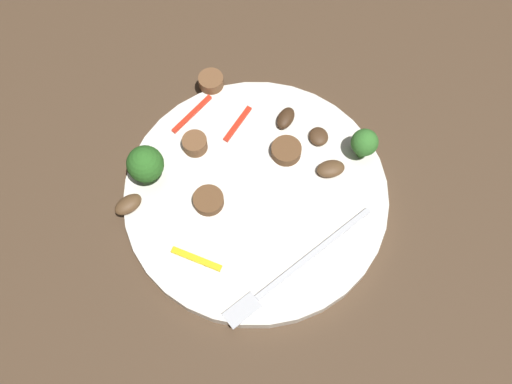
% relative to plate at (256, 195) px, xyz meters
% --- Properties ---
extents(ground_plane, '(1.40, 1.40, 0.00)m').
position_rel_plate_xyz_m(ground_plane, '(0.00, 0.00, -0.01)').
color(ground_plane, '#4C3826').
extents(plate, '(0.27, 0.27, 0.02)m').
position_rel_plate_xyz_m(plate, '(0.00, 0.00, 0.00)').
color(plate, white).
rests_on(plate, ground_plane).
extents(fork, '(0.17, 0.08, 0.00)m').
position_rel_plate_xyz_m(fork, '(0.06, 0.07, 0.01)').
color(fork, silver).
rests_on(fork, plate).
extents(broccoli_floret_0, '(0.04, 0.04, 0.05)m').
position_rel_plate_xyz_m(broccoli_floret_0, '(0.04, -0.11, 0.04)').
color(broccoli_floret_0, '#347525').
rests_on(broccoli_floret_0, plate).
extents(broccoli_floret_1, '(0.03, 0.03, 0.04)m').
position_rel_plate_xyz_m(broccoli_floret_1, '(-0.09, 0.08, 0.03)').
color(broccoli_floret_1, '#408630').
rests_on(broccoli_floret_1, plate).
extents(sausage_slice_0, '(0.04, 0.04, 0.01)m').
position_rel_plate_xyz_m(sausage_slice_0, '(-0.09, -0.11, 0.01)').
color(sausage_slice_0, brown).
rests_on(sausage_slice_0, plate).
extents(sausage_slice_1, '(0.03, 0.03, 0.01)m').
position_rel_plate_xyz_m(sausage_slice_1, '(0.03, -0.04, 0.01)').
color(sausage_slice_1, brown).
rests_on(sausage_slice_1, plate).
extents(sausage_slice_2, '(0.03, 0.03, 0.02)m').
position_rel_plate_xyz_m(sausage_slice_2, '(-0.02, -0.08, 0.02)').
color(sausage_slice_2, brown).
rests_on(sausage_slice_2, plate).
extents(sausage_slice_3, '(0.04, 0.04, 0.01)m').
position_rel_plate_xyz_m(sausage_slice_3, '(-0.05, 0.01, 0.01)').
color(sausage_slice_3, brown).
rests_on(sausage_slice_3, plate).
extents(mushroom_0, '(0.03, 0.02, 0.01)m').
position_rel_plate_xyz_m(mushroom_0, '(-0.09, -0.01, 0.01)').
color(mushroom_0, '#422B19').
rests_on(mushroom_0, plate).
extents(mushroom_1, '(0.03, 0.03, 0.01)m').
position_rel_plate_xyz_m(mushroom_1, '(-0.09, 0.03, 0.01)').
color(mushroom_1, '#4C331E').
rests_on(mushroom_1, plate).
extents(mushroom_2, '(0.03, 0.04, 0.01)m').
position_rel_plate_xyz_m(mushroom_2, '(-0.06, 0.06, 0.01)').
color(mushroom_2, brown).
rests_on(mushroom_2, plate).
extents(mushroom_3, '(0.03, 0.03, 0.01)m').
position_rel_plate_xyz_m(mushroom_3, '(0.08, -0.11, 0.01)').
color(mushroom_3, brown).
rests_on(mushroom_3, plate).
extents(pepper_strip_0, '(0.05, 0.01, 0.00)m').
position_rel_plate_xyz_m(pepper_strip_0, '(-0.06, -0.06, 0.01)').
color(pepper_strip_0, red).
rests_on(pepper_strip_0, plate).
extents(pepper_strip_1, '(0.01, 0.05, 0.00)m').
position_rel_plate_xyz_m(pepper_strip_1, '(0.09, -0.02, 0.01)').
color(pepper_strip_1, yellow).
rests_on(pepper_strip_1, plate).
extents(pepper_strip_2, '(0.06, 0.02, 0.00)m').
position_rel_plate_xyz_m(pepper_strip_2, '(-0.05, -0.11, 0.01)').
color(pepper_strip_2, red).
rests_on(pepper_strip_2, plate).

